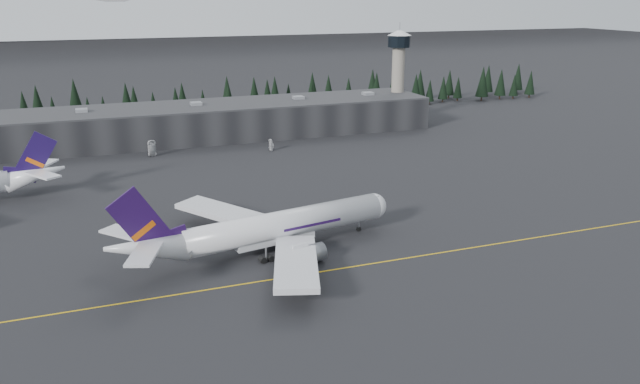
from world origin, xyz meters
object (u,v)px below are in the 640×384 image
object	(u,v)px
terminal	(224,120)
control_tower	(398,66)
gse_vehicle_a	(152,154)
jet_main	(262,229)
gse_vehicle_b	(271,149)

from	to	relation	value
terminal	control_tower	bearing A→B (deg)	2.29
terminal	control_tower	size ratio (longest dim) A/B	4.24
control_tower	gse_vehicle_a	xyz separation A→B (m)	(-104.18, -24.74, -22.63)
jet_main	terminal	bearing A→B (deg)	71.61
terminal	gse_vehicle_a	bearing A→B (deg)	-143.31
control_tower	gse_vehicle_a	bearing A→B (deg)	-166.64
jet_main	gse_vehicle_a	distance (m)	93.20
terminal	gse_vehicle_b	world-z (taller)	terminal
terminal	jet_main	distance (m)	115.08
terminal	gse_vehicle_a	distance (m)	36.80
control_tower	gse_vehicle_a	world-z (taller)	control_tower
gse_vehicle_b	jet_main	bearing A→B (deg)	-25.52
control_tower	gse_vehicle_b	world-z (taller)	control_tower
control_tower	terminal	bearing A→B (deg)	-177.71
jet_main	gse_vehicle_b	size ratio (longest dim) A/B	14.99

